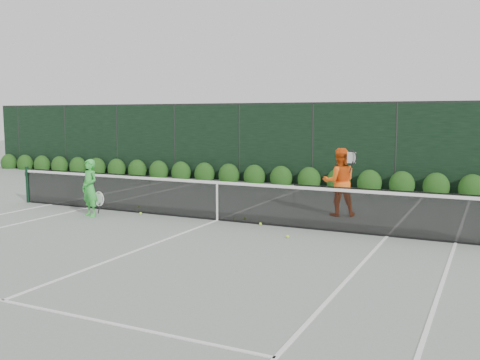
% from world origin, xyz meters
% --- Properties ---
extents(ground, '(80.00, 80.00, 0.00)m').
position_xyz_m(ground, '(0.00, 0.00, 0.00)').
color(ground, gray).
rests_on(ground, ground).
extents(tennis_net, '(12.90, 0.10, 1.07)m').
position_xyz_m(tennis_net, '(-0.02, 0.00, 0.53)').
color(tennis_net, '#11331E').
rests_on(tennis_net, ground).
extents(player_woman, '(0.66, 0.50, 1.47)m').
position_xyz_m(player_woman, '(-3.19, -0.93, 0.73)').
color(player_woman, green).
rests_on(player_woman, ground).
extents(player_man, '(1.05, 0.96, 1.76)m').
position_xyz_m(player_man, '(2.53, 1.93, 0.88)').
color(player_man, '#FD6115').
rests_on(player_man, ground).
extents(court_lines, '(11.03, 23.83, 0.01)m').
position_xyz_m(court_lines, '(0.00, 0.00, 0.01)').
color(court_lines, white).
rests_on(court_lines, ground).
extents(windscreen_fence, '(32.00, 21.07, 3.06)m').
position_xyz_m(windscreen_fence, '(0.00, -2.71, 1.51)').
color(windscreen_fence, black).
rests_on(windscreen_fence, ground).
extents(hedge_row, '(31.66, 0.65, 0.94)m').
position_xyz_m(hedge_row, '(-0.00, 7.15, 0.23)').
color(hedge_row, '#15330D').
rests_on(hedge_row, ground).
extents(tennis_balls, '(5.17, 1.79, 0.07)m').
position_xyz_m(tennis_balls, '(-0.10, -0.02, 0.03)').
color(tennis_balls, '#C2E933').
rests_on(tennis_balls, ground).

